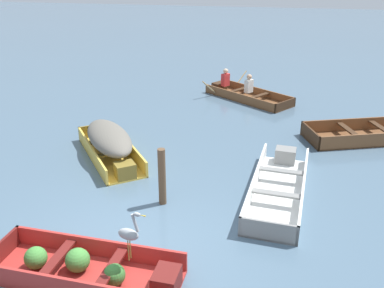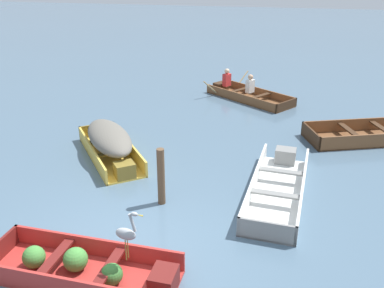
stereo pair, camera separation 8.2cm
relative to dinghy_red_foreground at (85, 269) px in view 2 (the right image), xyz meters
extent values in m
plane|color=slate|center=(0.41, 0.68, -0.16)|extent=(80.00, 80.00, 0.00)
cube|color=#AD2D28|center=(-0.04, 0.00, -0.14)|extent=(3.00, 1.12, 0.04)
cube|color=#AD2D28|center=(-0.02, 0.48, 0.03)|extent=(2.97, 0.16, 0.37)
cube|color=#AD2D28|center=(-0.06, -0.48, 0.03)|extent=(2.97, 0.16, 0.37)
cube|color=maroon|center=(1.26, -0.05, 0.05)|extent=(0.38, 0.47, 0.33)
cube|color=maroon|center=(0.40, -0.02, 0.12)|extent=(0.19, 0.91, 0.04)
cube|color=maroon|center=(-0.48, 0.02, 0.12)|extent=(0.19, 0.91, 0.04)
sphere|color=#387533|center=(0.48, -0.09, 0.05)|extent=(0.33, 0.33, 0.33)
sphere|color=#428438|center=(-0.18, 0.08, 0.08)|extent=(0.38, 0.38, 0.38)
sphere|color=#428438|center=(-0.86, 0.02, 0.06)|extent=(0.35, 0.35, 0.35)
cube|color=white|center=(2.79, 3.15, -0.14)|extent=(1.31, 3.44, 0.04)
cube|color=white|center=(2.30, 3.20, 0.04)|extent=(0.33, 3.36, 0.39)
cube|color=white|center=(3.28, 3.11, 0.04)|extent=(0.33, 3.36, 0.39)
cube|color=gray|center=(2.65, 1.50, 0.04)|extent=(1.03, 0.14, 0.39)
cube|color=gray|center=(2.91, 4.65, 0.06)|extent=(0.49, 0.40, 0.35)
cube|color=gray|center=(2.83, 3.66, 0.14)|extent=(0.94, 0.24, 0.04)
cube|color=gray|center=(2.74, 2.65, 0.14)|extent=(0.94, 0.24, 0.04)
cube|color=#E5BC47|center=(-1.28, 4.14, -0.14)|extent=(2.47, 2.83, 0.04)
cube|color=#E5BC47|center=(-0.93, 4.41, 0.03)|extent=(1.75, 2.29, 0.38)
cube|color=#E5BC47|center=(-1.64, 3.87, 0.03)|extent=(1.75, 2.29, 0.38)
cube|color=olive|center=(-2.12, 5.25, 0.03)|extent=(0.79, 0.61, 0.38)
cube|color=olive|center=(-0.54, 3.16, 0.05)|extent=(0.56, 0.54, 0.34)
cube|color=olive|center=(-1.03, 3.80, 0.13)|extent=(0.77, 0.64, 0.04)
cube|color=olive|center=(-1.54, 4.48, 0.13)|extent=(0.77, 0.64, 0.04)
ellipsoid|color=#6B665B|center=(-1.28, 4.14, 0.37)|extent=(2.12, 2.40, 0.50)
cube|color=brown|center=(4.99, 6.64, -0.14)|extent=(3.35, 2.21, 0.04)
cube|color=brown|center=(4.79, 7.17, 0.04)|extent=(2.96, 1.15, 0.39)
cube|color=brown|center=(5.18, 6.11, 0.04)|extent=(2.96, 1.15, 0.39)
cube|color=#3F2716|center=(3.54, 6.09, 0.04)|extent=(0.46, 1.12, 0.39)
cube|color=#3F2716|center=(5.43, 6.80, 0.13)|extent=(0.53, 1.07, 0.04)
cube|color=#3F2716|center=(4.55, 6.47, 0.13)|extent=(0.53, 1.07, 0.04)
cube|color=brown|center=(1.61, 9.59, -0.14)|extent=(3.19, 2.72, 0.04)
cube|color=brown|center=(1.32, 9.18, 0.00)|extent=(2.59, 1.90, 0.30)
cube|color=brown|center=(1.91, 10.00, 0.00)|extent=(2.59, 1.90, 0.30)
cube|color=#3F2716|center=(2.88, 8.67, 0.00)|extent=(0.66, 0.89, 0.30)
cube|color=#3F2716|center=(0.48, 10.41, 0.01)|extent=(0.57, 0.60, 0.27)
cube|color=#3F2716|center=(1.23, 9.87, 0.07)|extent=(0.69, 0.87, 0.04)
cube|color=#3F2716|center=(2.00, 9.31, 0.07)|extent=(0.69, 0.87, 0.04)
cube|color=white|center=(1.61, 9.59, 0.31)|extent=(0.31, 0.33, 0.44)
sphere|color=tan|center=(1.61, 9.59, 0.63)|extent=(0.18, 0.18, 0.18)
cube|color=red|center=(0.72, 10.24, 0.31)|extent=(0.31, 0.33, 0.44)
sphere|color=beige|center=(0.72, 10.24, 0.63)|extent=(0.18, 0.18, 0.18)
cylinder|color=tan|center=(0.23, 9.56, 0.20)|extent=(0.41, 0.54, 0.55)
cylinder|color=tan|center=(1.20, 10.91, 0.20)|extent=(0.41, 0.54, 0.55)
cylinder|color=olive|center=(0.69, 0.08, 0.44)|extent=(0.02, 0.02, 0.35)
cylinder|color=olive|center=(0.68, 0.02, 0.44)|extent=(0.02, 0.02, 0.35)
ellipsoid|color=#93999E|center=(0.69, 0.05, 0.71)|extent=(0.34, 0.18, 0.18)
cylinder|color=#93999E|center=(0.81, 0.03, 0.93)|extent=(0.12, 0.06, 0.28)
ellipsoid|color=#93999E|center=(0.85, 0.02, 1.08)|extent=(0.12, 0.08, 0.06)
cone|color=gold|center=(0.92, 0.01, 1.08)|extent=(0.10, 0.04, 0.02)
cylinder|color=brown|center=(0.54, 2.33, 0.44)|extent=(0.15, 0.15, 1.18)
camera|label=1|loc=(2.62, -4.75, 4.32)|focal=40.00mm
camera|label=2|loc=(2.70, -4.73, 4.32)|focal=40.00mm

